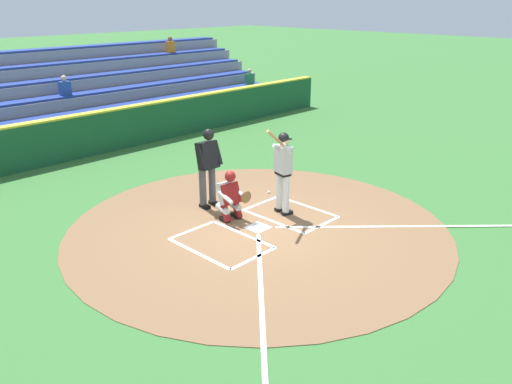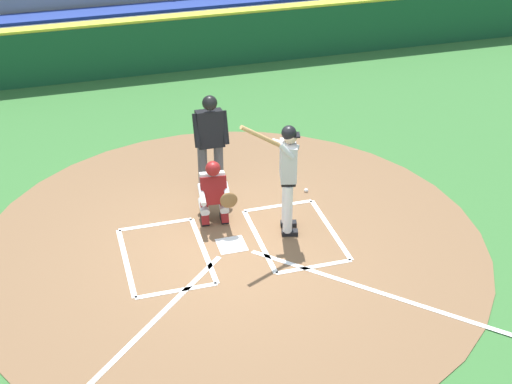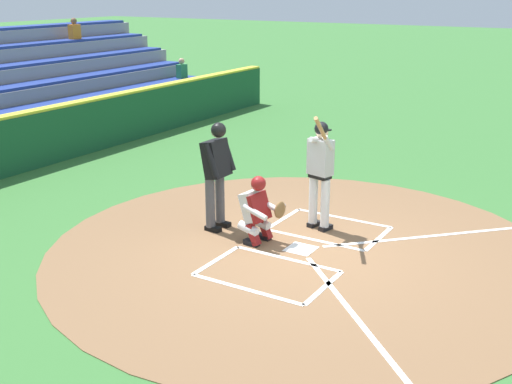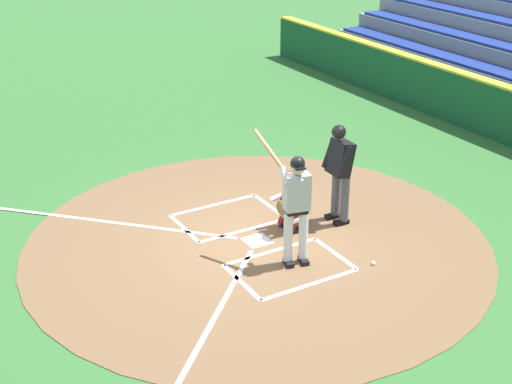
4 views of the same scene
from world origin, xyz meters
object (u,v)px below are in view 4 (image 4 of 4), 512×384
(batter, at_px, (296,202))
(plate_umpire, at_px, (340,167))
(baseball, at_px, (373,263))
(catcher, at_px, (291,200))

(batter, height_order, plate_umpire, batter)
(batter, bearing_deg, baseball, -123.71)
(plate_umpire, bearing_deg, catcher, 80.08)
(baseball, bearing_deg, plate_umpire, -14.94)
(catcher, relative_size, plate_umpire, 0.61)
(catcher, bearing_deg, batter, 150.22)
(baseball, bearing_deg, catcher, 15.39)
(batter, relative_size, baseball, 28.76)
(batter, height_order, baseball, batter)
(batter, relative_size, catcher, 1.88)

